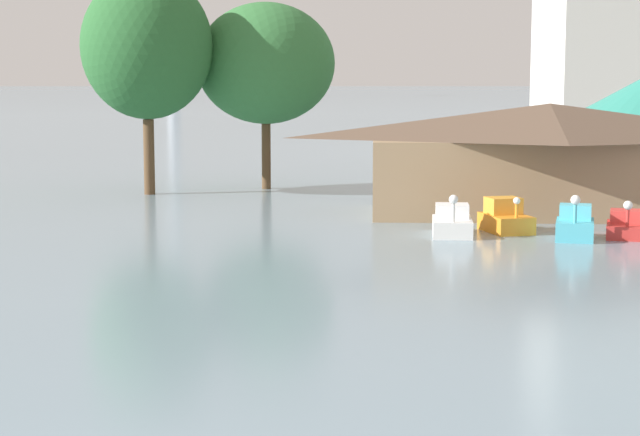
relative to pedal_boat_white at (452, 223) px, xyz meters
The scene contains 7 objects.
pedal_boat_white is the anchor object (origin of this frame).
pedal_boat_orange 2.56m from the pedal_boat_white, 24.17° to the left, with size 2.28×2.91×1.61m.
pedal_boat_cyan 5.00m from the pedal_boat_white, 11.13° to the right, with size 1.89×2.54×1.92m.
pedal_boat_red 7.20m from the pedal_boat_white, ahead, with size 2.17×2.90×1.62m.
boathouse 9.04m from the pedal_boat_white, 54.61° to the left, with size 18.18×7.85×5.34m.
shoreline_tree_tall_left 23.41m from the pedal_boat_white, 136.56° to the left, with size 7.35×7.35×12.37m.
shoreline_tree_mid 22.09m from the pedal_boat_white, 117.62° to the left, with size 8.16×8.16×10.96m.
Camera 1 is at (4.21, -14.87, 6.48)m, focal length 60.06 mm.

